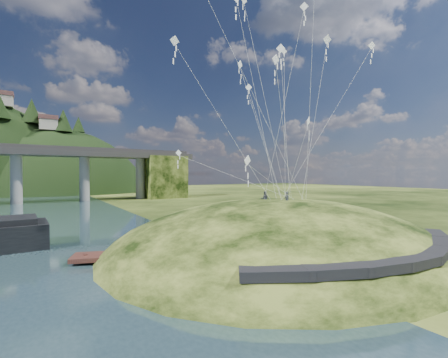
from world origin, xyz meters
TOP-DOWN VIEW (x-y plane):
  - ground at (0.00, 0.00)m, footprint 320.00×320.00m
  - grass_hill at (8.00, 2.00)m, footprint 36.00×32.00m
  - footpath at (7.46, -9.74)m, footprint 22.29×5.84m
  - wooden_dock at (-3.27, 4.85)m, footprint 14.75×7.43m
  - kite_flyers at (7.37, 2.32)m, footprint 1.71×2.90m
  - kite_swarm at (4.95, 0.70)m, footprint 19.58×15.94m

SIDE VIEW (x-z plane):
  - grass_hill at x=8.00m, z-range -8.00..5.00m
  - ground at x=0.00m, z-range 0.00..0.00m
  - wooden_dock at x=-3.27m, z-range -0.06..1.00m
  - footpath at x=7.46m, z-range 1.67..2.50m
  - kite_flyers at x=7.37m, z-range 4.97..6.60m
  - kite_swarm at x=4.95m, z-range 8.81..29.72m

